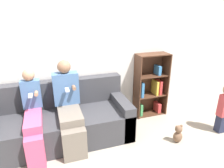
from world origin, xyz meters
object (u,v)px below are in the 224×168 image
Objects in this scene: child_seated at (33,115)px; teddy_bear at (178,134)px; couch at (61,122)px; adult_seated at (69,105)px; bookshelf at (150,87)px.

teddy_bear is at bearing -13.88° from child_seated.
couch is 1.84× the size of child_seated.
child_seated is (-0.36, -0.16, 0.26)m from couch.
adult_seated is 1.68m from teddy_bear.
teddy_bear is at bearing -19.11° from adult_seated.
couch is 1.70m from bookshelf.
bookshelf is 1.04m from teddy_bear.
adult_seated is at bearing 3.61° from child_seated.
bookshelf is (1.53, 0.43, -0.08)m from adult_seated.
adult_seated is at bearing -164.40° from bookshelf.
adult_seated reaches higher than couch.
bookshelf is at bearing 15.60° from adult_seated.
child_seated is 3.84× the size of teddy_bear.
teddy_bear is (1.64, -0.65, -0.16)m from couch.
child_seated is at bearing 166.12° from teddy_bear.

